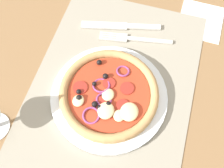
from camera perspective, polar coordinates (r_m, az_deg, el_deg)
ground_plane at (r=61.41cm, az=0.26°, el=-0.67°), size 190.00×140.00×2.40cm
placemat at (r=60.15cm, az=0.27°, el=-0.11°), size 49.83×35.85×0.40cm
plate at (r=58.20cm, az=-0.89°, el=-2.58°), size 25.61×25.61×1.06cm
pizza at (r=56.64cm, az=-0.91°, el=-2.06°), size 21.44×21.44×2.56cm
fork at (r=66.27cm, az=4.23°, el=9.75°), size 4.56×17.99×0.44cm
knife at (r=68.39cm, az=1.72°, el=12.41°), size 6.25×19.84×0.62cm
napkin at (r=73.71cm, az=18.60°, el=12.85°), size 12.30×11.13×0.36cm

